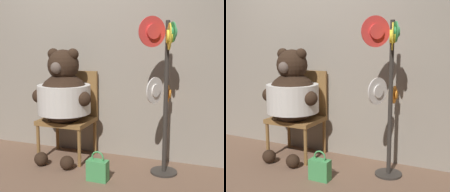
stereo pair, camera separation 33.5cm
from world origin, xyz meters
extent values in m
plane|color=brown|center=(0.00, 0.00, 0.00)|extent=(14.00, 14.00, 0.00)
cube|color=gray|center=(0.00, 0.70, 1.34)|extent=(8.00, 0.10, 2.67)
cylinder|color=olive|center=(-0.40, 0.15, 0.21)|extent=(0.04, 0.04, 0.42)
cylinder|color=olive|center=(0.13, 0.15, 0.21)|extent=(0.04, 0.04, 0.42)
cylinder|color=olive|center=(-0.40, 0.59, 0.21)|extent=(0.04, 0.04, 0.42)
cylinder|color=olive|center=(0.13, 0.59, 0.21)|extent=(0.04, 0.04, 0.42)
cube|color=olive|center=(-0.13, 0.37, 0.45)|extent=(0.59, 0.49, 0.05)
cube|color=olive|center=(-0.13, 0.60, 0.75)|extent=(0.59, 0.04, 0.55)
sphere|color=black|center=(-0.12, 0.30, 0.72)|extent=(0.59, 0.59, 0.59)
cylinder|color=silver|center=(-0.12, 0.30, 0.72)|extent=(0.60, 0.60, 0.32)
sphere|color=black|center=(-0.12, 0.30, 1.11)|extent=(0.35, 0.35, 0.35)
sphere|color=black|center=(-0.25, 0.30, 1.23)|extent=(0.13, 0.13, 0.13)
sphere|color=black|center=(0.00, 0.30, 1.23)|extent=(0.13, 0.13, 0.13)
sphere|color=brown|center=(-0.12, 0.15, 1.09)|extent=(0.13, 0.13, 0.13)
sphere|color=black|center=(-0.40, 0.22, 0.75)|extent=(0.16, 0.16, 0.16)
sphere|color=black|center=(0.16, 0.22, 0.75)|extent=(0.16, 0.16, 0.16)
sphere|color=black|center=(-0.28, 0.03, 0.08)|extent=(0.15, 0.15, 0.15)
sphere|color=black|center=(0.04, 0.03, 0.08)|extent=(0.15, 0.15, 0.15)
cylinder|color=#332D28|center=(1.04, 0.31, 0.01)|extent=(0.28, 0.28, 0.02)
cylinder|color=#332D28|center=(1.04, 0.31, 0.79)|extent=(0.04, 0.04, 1.57)
cylinder|color=orange|center=(1.03, 0.47, 0.82)|extent=(0.02, 0.19, 0.19)
cylinder|color=orange|center=(1.03, 0.47, 0.82)|extent=(0.07, 0.09, 0.09)
cylinder|color=#3D9351|center=(1.10, 0.18, 1.45)|extent=(0.10, 0.17, 0.19)
cylinder|color=#3D9351|center=(1.10, 0.18, 1.45)|extent=(0.10, 0.11, 0.09)
cylinder|color=red|center=(0.91, 0.19, 1.46)|extent=(0.22, 0.22, 0.29)
cylinder|color=red|center=(0.91, 0.19, 1.46)|extent=(0.15, 0.15, 0.14)
cylinder|color=yellow|center=(1.07, 0.19, 1.41)|extent=(0.09, 0.25, 0.25)
cylinder|color=yellow|center=(1.07, 0.19, 1.41)|extent=(0.09, 0.13, 0.12)
cylinder|color=silver|center=(0.96, 0.13, 0.90)|extent=(0.11, 0.24, 0.26)
cylinder|color=silver|center=(0.96, 0.13, 0.90)|extent=(0.09, 0.13, 0.12)
cube|color=#479E56|center=(0.46, -0.11, 0.11)|extent=(0.21, 0.11, 0.21)
torus|color=#479E56|center=(0.46, -0.11, 0.24)|extent=(0.13, 0.02, 0.13)
camera|label=1|loc=(1.61, -2.79, 1.35)|focal=50.00mm
camera|label=2|loc=(1.91, -2.66, 1.35)|focal=50.00mm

